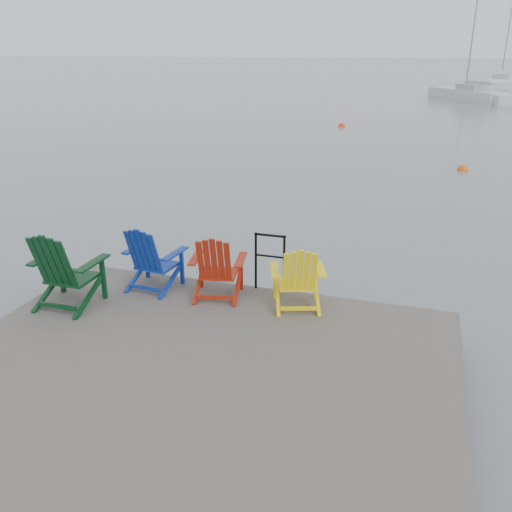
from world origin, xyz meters
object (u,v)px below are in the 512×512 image
(sailboat_mid, at_px, (500,83))
(chair_red, at_px, (217,266))
(chair_blue, at_px, (151,257))
(sailboat_near, at_px, (468,96))
(buoy_a, at_px, (462,170))
(chair_yellow, at_px, (298,277))
(chair_green, at_px, (64,269))
(buoy_b, at_px, (341,127))
(handrail, at_px, (270,257))

(sailboat_mid, bearing_deg, chair_red, -91.16)
(chair_blue, relative_size, sailboat_near, 0.10)
(chair_red, height_order, sailboat_mid, sailboat_mid)
(sailboat_near, bearing_deg, buoy_a, -128.00)
(chair_red, distance_m, chair_yellow, 1.21)
(sailboat_near, bearing_deg, chair_yellow, -131.02)
(chair_green, bearing_deg, buoy_b, 89.58)
(handrail, distance_m, buoy_a, 12.85)
(handrail, relative_size, sailboat_near, 0.09)
(chair_green, bearing_deg, handrail, 28.33)
(buoy_a, distance_m, buoy_b, 11.02)
(chair_red, xyz_separation_m, buoy_b, (-1.63, 22.31, -1.00))
(chair_green, relative_size, buoy_b, 3.18)
(chair_green, xyz_separation_m, chair_red, (1.94, 0.90, -0.08))
(buoy_b, bearing_deg, sailboat_mid, 72.39)
(chair_blue, height_order, buoy_a, chair_blue)
(chair_red, relative_size, buoy_a, 2.65)
(handrail, relative_size, chair_blue, 0.88)
(chair_green, distance_m, chair_yellow, 3.28)
(sailboat_near, bearing_deg, chair_blue, -134.22)
(chair_red, bearing_deg, buoy_a, 62.15)
(chair_green, xyz_separation_m, sailboat_mid, (11.38, 58.08, -0.72))
(chair_blue, height_order, buoy_b, chair_blue)
(chair_green, height_order, chair_yellow, chair_green)
(chair_green, height_order, chair_red, chair_green)
(chair_green, height_order, buoy_a, chair_green)
(handrail, distance_m, chair_red, 0.82)
(handrail, relative_size, chair_green, 0.79)
(buoy_b, bearing_deg, sailboat_near, 68.00)
(chair_red, distance_m, buoy_a, 13.50)
(handrail, relative_size, buoy_a, 2.40)
(sailboat_near, bearing_deg, chair_green, -135.22)
(chair_green, distance_m, buoy_a, 15.02)
(handrail, relative_size, chair_red, 0.91)
(chair_blue, height_order, chair_red, chair_blue)
(handrail, xyz_separation_m, chair_red, (-0.67, -0.48, -0.04))
(chair_yellow, xyz_separation_m, buoy_a, (2.80, 12.84, -0.98))
(sailboat_mid, relative_size, buoy_b, 33.03)
(chair_blue, height_order, sailboat_near, sailboat_near)
(handrail, height_order, buoy_b, handrail)
(sailboat_near, xyz_separation_m, sailboat_mid, (3.99, 17.35, -0.00))
(chair_green, distance_m, sailboat_near, 41.41)
(sailboat_mid, height_order, buoy_b, sailboat_mid)
(chair_yellow, xyz_separation_m, sailboat_mid, (8.23, 57.17, -0.63))
(buoy_b, bearing_deg, chair_green, -90.76)
(chair_green, relative_size, sailboat_near, 0.11)
(chair_yellow, bearing_deg, buoy_b, 78.88)
(chair_yellow, relative_size, buoy_a, 2.55)
(sailboat_near, bearing_deg, buoy_b, -146.95)
(chair_green, height_order, sailboat_near, sailboat_near)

